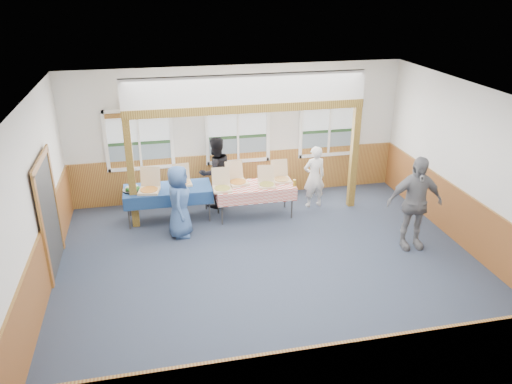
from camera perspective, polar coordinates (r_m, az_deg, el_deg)
floor at (r=9.51m, az=1.81°, el=-8.57°), size 8.00×8.00×0.00m
ceiling at (r=8.27m, az=2.09°, el=10.57°), size 8.00×8.00×0.00m
wall_back at (r=11.99m, az=-2.13°, el=6.76°), size 8.00×0.00×8.00m
wall_front at (r=5.87m, az=10.43°, el=-12.92°), size 8.00×0.00×8.00m
wall_left at (r=8.77m, az=-24.34°, el=-1.87°), size 0.00×8.00×8.00m
wall_right at (r=10.43m, az=23.80°, el=2.12°), size 0.00×8.00×8.00m
wainscot_back at (r=12.31m, az=-2.04°, el=2.04°), size 7.98×0.05×1.10m
wainscot_front at (r=6.56m, az=9.64°, el=-20.22°), size 7.98×0.05×1.10m
wainscot_left at (r=9.23m, az=-23.10°, el=-7.77°), size 0.05×6.98×1.10m
wainscot_right at (r=10.81m, az=22.79°, el=-3.07°), size 0.05×6.98×1.10m
cased_opening at (r=9.79m, az=-22.64°, el=-2.56°), size 0.06×1.30×2.10m
window_left at (r=11.77m, az=-13.25°, el=6.21°), size 1.56×0.10×1.46m
window_mid at (r=11.93m, az=-2.10°, el=7.06°), size 1.56×0.10×1.46m
window_right at (r=12.52m, az=8.41°, el=7.62°), size 1.56×0.10×1.46m
post_left at (r=10.83m, az=-14.07°, el=1.94°), size 0.15×0.15×2.40m
post_right at (r=11.72m, az=11.12°, el=3.86°), size 0.15×0.15×2.40m
cross_beam at (r=10.62m, az=-1.03°, el=9.54°), size 5.15×0.18×0.18m
table_left at (r=11.18m, az=-10.05°, el=0.23°), size 2.06×1.31×0.76m
table_right at (r=11.15m, az=-0.16°, el=0.52°), size 1.85×1.01×0.76m
pizza_box_a at (r=11.03m, az=-12.10°, el=0.43°), size 0.52×0.60×0.47m
pizza_box_b at (r=11.29m, az=-8.38°, el=1.24°), size 0.40×0.48×0.41m
pizza_box_c at (r=10.89m, az=-3.91°, el=0.61°), size 0.41×0.50×0.43m
pizza_box_d at (r=11.21m, az=-2.15°, el=1.35°), size 0.50×0.57×0.45m
pizza_box_e at (r=11.08m, az=1.21°, el=1.06°), size 0.42×0.49×0.40m
pizza_box_f at (r=11.37m, az=2.90°, el=1.65°), size 0.39×0.48×0.43m
veggie_tray at (r=11.15m, az=-13.93°, el=0.31°), size 0.43×0.43×0.10m
drink_glass at (r=11.07m, az=4.42°, el=1.03°), size 0.07×0.07×0.15m
woman_white at (r=11.70m, az=6.68°, el=1.73°), size 0.58×0.41×1.49m
woman_black at (r=11.64m, az=-4.64°, el=2.25°), size 1.00×0.90×1.70m
man_blue at (r=10.39m, az=-8.78°, el=-1.09°), size 0.60×0.82×1.55m
person_grey at (r=10.25m, az=17.66°, el=-1.21°), size 1.16×0.56×1.92m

